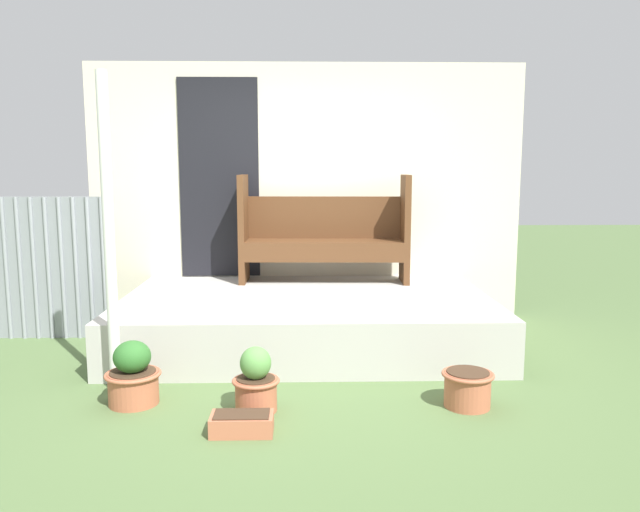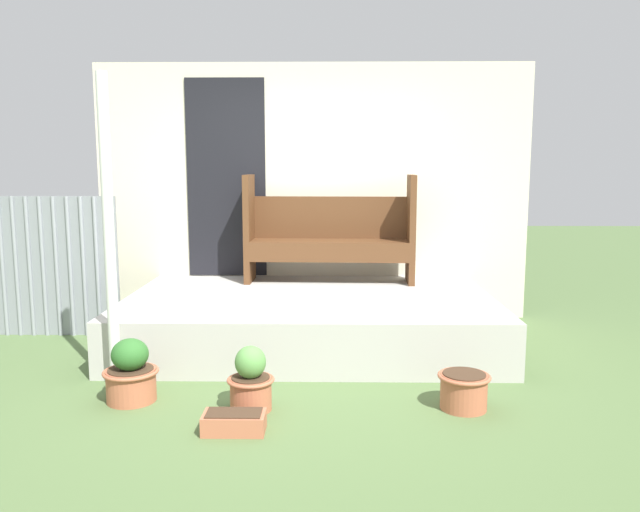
{
  "view_description": "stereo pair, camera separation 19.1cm",
  "coord_description": "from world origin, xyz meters",
  "px_view_note": "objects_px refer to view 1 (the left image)",
  "views": [
    {
      "loc": [
        0.13,
        -4.4,
        1.58
      ],
      "look_at": [
        0.24,
        0.35,
        0.89
      ],
      "focal_mm": 35.0,
      "sensor_mm": 36.0,
      "label": 1
    },
    {
      "loc": [
        0.32,
        -4.41,
        1.58
      ],
      "look_at": [
        0.24,
        0.35,
        0.89
      ],
      "focal_mm": 35.0,
      "sensor_mm": 36.0,
      "label": 2
    }
  ],
  "objects_px": {
    "planter_box_rect": "(242,423)",
    "flower_pot_middle": "(256,383)",
    "support_post": "(109,236)",
    "flower_pot_left": "(133,377)",
    "flower_pot_right": "(467,387)",
    "bench": "(324,231)"
  },
  "relations": [
    {
      "from": "flower_pot_left",
      "to": "flower_pot_right",
      "type": "bearing_deg",
      "value": -2.68
    },
    {
      "from": "flower_pot_right",
      "to": "planter_box_rect",
      "type": "distance_m",
      "value": 1.5
    },
    {
      "from": "flower_pot_right",
      "to": "support_post",
      "type": "bearing_deg",
      "value": 171.46
    },
    {
      "from": "bench",
      "to": "flower_pot_right",
      "type": "relative_size",
      "value": 4.8
    },
    {
      "from": "flower_pot_left",
      "to": "planter_box_rect",
      "type": "bearing_deg",
      "value": -32.33
    },
    {
      "from": "flower_pot_left",
      "to": "flower_pot_right",
      "type": "distance_m",
      "value": 2.22
    },
    {
      "from": "support_post",
      "to": "flower_pot_right",
      "type": "relative_size",
      "value": 6.4
    },
    {
      "from": "support_post",
      "to": "bench",
      "type": "bearing_deg",
      "value": 49.83
    },
    {
      "from": "bench",
      "to": "flower_pot_right",
      "type": "height_order",
      "value": "bench"
    },
    {
      "from": "flower_pot_right",
      "to": "flower_pot_left",
      "type": "bearing_deg",
      "value": 177.32
    },
    {
      "from": "support_post",
      "to": "flower_pot_right",
      "type": "distance_m",
      "value": 2.63
    },
    {
      "from": "bench",
      "to": "flower_pot_middle",
      "type": "height_order",
      "value": "bench"
    },
    {
      "from": "planter_box_rect",
      "to": "flower_pot_middle",
      "type": "bearing_deg",
      "value": 80.34
    },
    {
      "from": "flower_pot_left",
      "to": "flower_pot_middle",
      "type": "relative_size",
      "value": 1.01
    },
    {
      "from": "flower_pot_left",
      "to": "flower_pot_middle",
      "type": "height_order",
      "value": "flower_pot_left"
    },
    {
      "from": "support_post",
      "to": "bench",
      "type": "height_order",
      "value": "support_post"
    },
    {
      "from": "support_post",
      "to": "flower_pot_left",
      "type": "bearing_deg",
      "value": -53.1
    },
    {
      "from": "support_post",
      "to": "planter_box_rect",
      "type": "height_order",
      "value": "support_post"
    },
    {
      "from": "support_post",
      "to": "flower_pot_left",
      "type": "distance_m",
      "value": 0.97
    },
    {
      "from": "support_post",
      "to": "planter_box_rect",
      "type": "bearing_deg",
      "value": -37.72
    },
    {
      "from": "support_post",
      "to": "planter_box_rect",
      "type": "distance_m",
      "value": 1.6
    },
    {
      "from": "flower_pot_middle",
      "to": "flower_pot_right",
      "type": "height_order",
      "value": "flower_pot_middle"
    }
  ]
}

